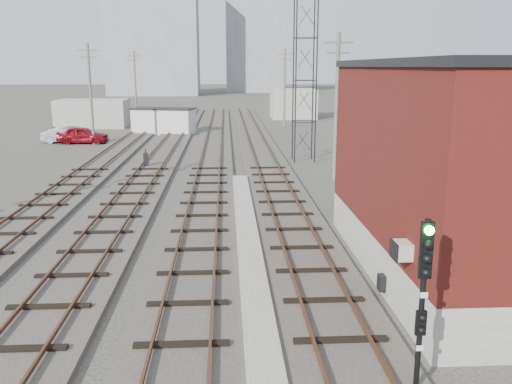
{
  "coord_description": "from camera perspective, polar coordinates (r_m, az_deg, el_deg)",
  "views": [
    {
      "loc": [
        -0.33,
        -5.36,
        6.99
      ],
      "look_at": [
        0.82,
        15.24,
        2.2
      ],
      "focal_mm": 38.0,
      "sensor_mm": 36.0,
      "label": 1
    }
  ],
  "objects": [
    {
      "name": "ground",
      "position": [
        65.73,
        -2.9,
        6.94
      ],
      "size": [
        320.0,
        320.0,
        0.0
      ],
      "primitive_type": "plane",
      "color": "#282621",
      "rests_on": "ground"
    },
    {
      "name": "track_right",
      "position": [
        44.98,
        0.46,
        4.26
      ],
      "size": [
        3.2,
        90.0,
        0.39
      ],
      "color": "#332D28",
      "rests_on": "ground"
    },
    {
      "name": "track_mid_right",
      "position": [
        44.9,
        -4.65,
        4.21
      ],
      "size": [
        3.2,
        90.0,
        0.39
      ],
      "color": "#332D28",
      "rests_on": "ground"
    },
    {
      "name": "track_mid_left",
      "position": [
        45.19,
        -9.74,
        4.12
      ],
      "size": [
        3.2,
        90.0,
        0.39
      ],
      "color": "#332D28",
      "rests_on": "ground"
    },
    {
      "name": "track_left",
      "position": [
        45.82,
        -14.73,
        4.0
      ],
      "size": [
        3.2,
        90.0,
        0.39
      ],
      "color": "#332D28",
      "rests_on": "ground"
    },
    {
      "name": "platform_curb",
      "position": [
        20.55,
        -0.69,
        -6.43
      ],
      "size": [
        0.9,
        28.0,
        0.26
      ],
      "primitive_type": "cube",
      "color": "gray",
      "rests_on": "ground"
    },
    {
      "name": "brick_building",
      "position": [
        19.33,
        20.77,
        2.21
      ],
      "size": [
        6.54,
        12.2,
        7.22
      ],
      "color": "gray",
      "rests_on": "ground"
    },
    {
      "name": "lattice_tower",
      "position": [
        40.78,
        5.18,
        13.73
      ],
      "size": [
        1.6,
        1.6,
        15.0
      ],
      "color": "black",
      "rests_on": "ground"
    },
    {
      "name": "utility_pole_left_b",
      "position": [
        51.85,
        -17.03,
        10.08
      ],
      "size": [
        1.8,
        0.24,
        9.0
      ],
      "color": "#595147",
      "rests_on": "ground"
    },
    {
      "name": "utility_pole_left_c",
      "position": [
        76.37,
        -12.59,
        11.11
      ],
      "size": [
        1.8,
        0.24,
        9.0
      ],
      "color": "#595147",
      "rests_on": "ground"
    },
    {
      "name": "utility_pole_right_a",
      "position": [
        34.12,
        8.48,
        9.24
      ],
      "size": [
        1.8,
        0.24,
        9.0
      ],
      "color": "#595147",
      "rests_on": "ground"
    },
    {
      "name": "utility_pole_right_b",
      "position": [
        63.76,
        3.02,
        11.08
      ],
      "size": [
        1.8,
        0.24,
        9.0
      ],
      "color": "#595147",
      "rests_on": "ground"
    },
    {
      "name": "apartment_left",
      "position": [
        141.69,
        -10.77,
        16.09
      ],
      "size": [
        22.0,
        14.0,
        30.0
      ],
      "primitive_type": "cube",
      "color": "gray",
      "rests_on": "ground"
    },
    {
      "name": "apartment_right",
      "position": [
        155.7,
        -0.12,
        15.28
      ],
      "size": [
        16.0,
        12.0,
        26.0
      ],
      "primitive_type": "cube",
      "color": "gray",
      "rests_on": "ground"
    },
    {
      "name": "shed_left",
      "position": [
        67.43,
        -16.78,
        7.93
      ],
      "size": [
        8.0,
        5.0,
        3.2
      ],
      "primitive_type": "cube",
      "color": "gray",
      "rests_on": "ground"
    },
    {
      "name": "shed_right",
      "position": [
        76.1,
        3.92,
        9.28
      ],
      "size": [
        6.0,
        6.0,
        4.0
      ],
      "primitive_type": "cube",
      "color": "gray",
      "rests_on": "ground"
    },
    {
      "name": "signal_mast",
      "position": [
        11.91,
        17.17,
        -10.48
      ],
      "size": [
        0.4,
        0.41,
        4.0
      ],
      "color": "gray",
      "rests_on": "ground"
    },
    {
      "name": "switch_stand",
      "position": [
        38.79,
        -11.52,
        3.33
      ],
      "size": [
        0.3,
        0.3,
        1.29
      ],
      "rotation": [
        0.0,
        0.0,
        0.02
      ],
      "color": "black",
      "rests_on": "ground"
    },
    {
      "name": "site_trailer",
      "position": [
        58.6,
        -9.69,
        7.39
      ],
      "size": [
        7.02,
        4.38,
        2.75
      ],
      "rotation": [
        0.0,
        0.0,
        -0.25
      ],
      "color": "silver",
      "rests_on": "ground"
    },
    {
      "name": "car_red",
      "position": [
        53.07,
        -17.76,
        5.74
      ],
      "size": [
        4.67,
        1.94,
        1.58
      ],
      "primitive_type": "imported",
      "rotation": [
        0.0,
        0.0,
        1.56
      ],
      "color": "maroon",
      "rests_on": "ground"
    },
    {
      "name": "car_silver",
      "position": [
        54.04,
        -19.38,
        5.65
      ],
      "size": [
        4.36,
        1.75,
        1.41
      ],
      "primitive_type": "imported",
      "rotation": [
        0.0,
        0.0,
        1.63
      ],
      "color": "#A9ACB1",
      "rests_on": "ground"
    },
    {
      "name": "car_grey",
      "position": [
        55.59,
        -18.39,
        5.88
      ],
      "size": [
        4.82,
        2.38,
        1.35
      ],
      "primitive_type": "imported",
      "rotation": [
        0.0,
        0.0,
        1.68
      ],
      "color": "gray",
      "rests_on": "ground"
    }
  ]
}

